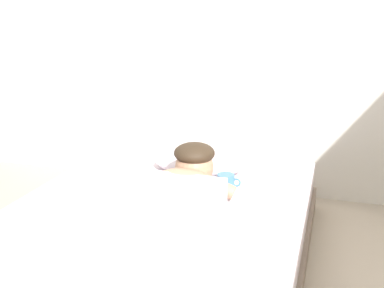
{
  "coord_description": "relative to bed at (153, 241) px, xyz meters",
  "views": [
    {
      "loc": [
        0.52,
        -1.23,
        1.19
      ],
      "look_at": [
        -0.14,
        0.85,
        0.55
      ],
      "focal_mm": 42.98,
      "sensor_mm": 36.0,
      "label": 1
    }
  ],
  "objects": [
    {
      "name": "bed",
      "position": [
        0.0,
        0.0,
        0.0
      ],
      "size": [
        1.39,
        1.94,
        0.3
      ],
      "color": "#726051",
      "rests_on": "ground"
    },
    {
      "name": "pillow",
      "position": [
        0.05,
        0.58,
        0.21
      ],
      "size": [
        0.52,
        0.32,
        0.11
      ],
      "primitive_type": "ellipsoid",
      "color": "silver",
      "rests_on": "bed"
    },
    {
      "name": "person_lying",
      "position": [
        0.13,
        -0.12,
        0.26
      ],
      "size": [
        0.43,
        0.92,
        0.27
      ],
      "color": "silver",
      "rests_on": "bed"
    },
    {
      "name": "coffee_cup",
      "position": [
        0.26,
        0.38,
        0.19
      ],
      "size": [
        0.12,
        0.09,
        0.07
      ],
      "color": "teal",
      "rests_on": "bed"
    },
    {
      "name": "cell_phone",
      "position": [
        -0.1,
        -0.43,
        0.16
      ],
      "size": [
        0.07,
        0.14,
        0.01
      ],
      "primitive_type": "cube",
      "color": "black",
      "rests_on": "bed"
    }
  ]
}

